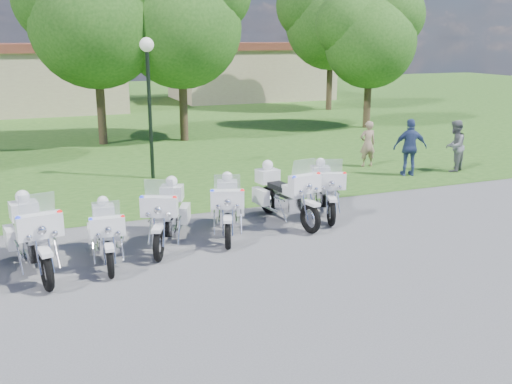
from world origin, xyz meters
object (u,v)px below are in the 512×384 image
object	(u,v)px
motorcycle_6	(325,188)
bystander_c	(410,148)
motorcycle_1	(33,235)
bystander_a	(368,144)
motorcycle_5	(285,193)
lamp_post	(148,74)
motorcycle_2	(106,232)
motorcycle_4	(228,206)
bystander_b	(455,146)
motorcycle_3	(167,214)

from	to	relation	value
motorcycle_6	bystander_c	distance (m)	5.37
motorcycle_1	motorcycle_6	size ratio (longest dim) A/B	1.12
bystander_a	motorcycle_1	bearing A→B (deg)	33.49
motorcycle_5	bystander_a	size ratio (longest dim) A/B	1.57
motorcycle_1	bystander_c	size ratio (longest dim) A/B	1.38
bystander_c	lamp_post	bearing A→B (deg)	-0.63
lamp_post	bystander_a	bearing A→B (deg)	-7.80
bystander_c	motorcycle_2	bearing A→B (deg)	39.53
motorcycle_2	motorcycle_5	size ratio (longest dim) A/B	0.85
motorcycle_1	bystander_a	world-z (taller)	motorcycle_1
motorcycle_2	bystander_c	bearing A→B (deg)	-154.91
motorcycle_4	motorcycle_5	distance (m)	1.67
motorcycle_1	lamp_post	bearing A→B (deg)	-128.33
motorcycle_1	bystander_b	size ratio (longest dim) A/B	1.49
motorcycle_3	bystander_c	size ratio (longest dim) A/B	1.24
motorcycle_6	bystander_b	xyz separation A→B (m)	(6.40, 2.71, 0.20)
motorcycle_4	motorcycle_6	distance (m)	2.90
motorcycle_3	motorcycle_6	world-z (taller)	motorcycle_3
motorcycle_2	bystander_c	size ratio (longest dim) A/B	1.16
bystander_c	motorcycle_3	bearing A→B (deg)	39.42
motorcycle_4	motorcycle_1	bearing A→B (deg)	27.73
motorcycle_6	bystander_b	world-z (taller)	bystander_b
bystander_b	motorcycle_6	bearing A→B (deg)	-9.12
motorcycle_6	bystander_c	world-z (taller)	bystander_c
motorcycle_4	bystander_c	bearing A→B (deg)	-137.39
bystander_b	lamp_post	bearing A→B (deg)	-47.78
motorcycle_3	lamp_post	size ratio (longest dim) A/B	0.52
bystander_a	bystander_c	bearing A→B (deg)	114.35
motorcycle_3	motorcycle_6	distance (m)	4.35
motorcycle_3	motorcycle_2	bearing A→B (deg)	44.75
motorcycle_2	motorcycle_3	bearing A→B (deg)	-154.23
motorcycle_2	motorcycle_4	world-z (taller)	motorcycle_4
bystander_a	bystander_c	world-z (taller)	bystander_c
motorcycle_6	motorcycle_1	bearing A→B (deg)	28.40
motorcycle_6	motorcycle_3	bearing A→B (deg)	27.73
motorcycle_1	bystander_b	distance (m)	14.01
motorcycle_1	bystander_b	bearing A→B (deg)	-173.18
motorcycle_1	bystander_c	distance (m)	12.33
motorcycle_4	motorcycle_5	world-z (taller)	motorcycle_5
motorcycle_3	motorcycle_5	world-z (taller)	motorcycle_5
motorcycle_4	bystander_b	distance (m)	9.81
motorcycle_2	bystander_a	world-z (taller)	bystander_a
lamp_post	motorcycle_2	bearing A→B (deg)	-108.81
motorcycle_2	bystander_b	world-z (taller)	bystander_b
motorcycle_4	lamp_post	size ratio (longest dim) A/B	0.52
motorcycle_5	motorcycle_2	bearing A→B (deg)	3.93
motorcycle_4	motorcycle_5	bearing A→B (deg)	-147.82
motorcycle_4	lamp_post	distance (m)	6.63
motorcycle_4	bystander_c	size ratio (longest dim) A/B	1.22
bystander_a	motorcycle_2	bearing A→B (deg)	36.72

